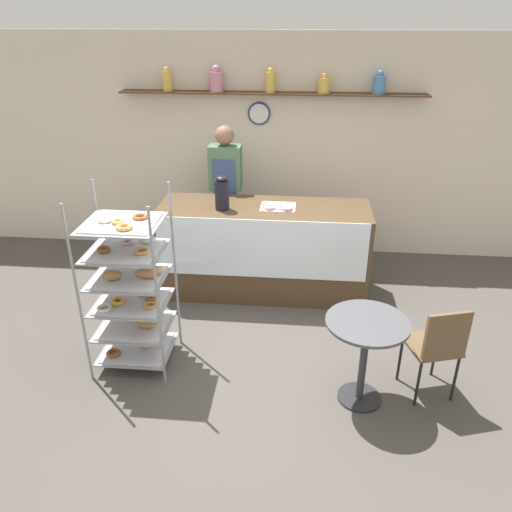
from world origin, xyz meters
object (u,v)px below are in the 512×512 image
at_px(cafe_table, 365,342).
at_px(donut_tray_counter, 277,207).
at_px(pastry_rack, 131,289).
at_px(coffee_carafe, 222,193).
at_px(person_worker, 226,192).
at_px(cafe_chair, 438,344).

height_order(cafe_table, donut_tray_counter, donut_tray_counter).
bearing_deg(cafe_table, donut_tray_counter, 115.22).
distance_m(pastry_rack, coffee_carafe, 1.49).
xyz_separation_m(person_worker, coffee_carafe, (0.06, -0.67, 0.22)).
relative_size(person_worker, coffee_carafe, 4.78).
bearing_deg(coffee_carafe, donut_tray_counter, 7.05).
height_order(cafe_chair, donut_tray_counter, donut_tray_counter).
xyz_separation_m(person_worker, cafe_chair, (2.00, -2.20, -0.44)).
xyz_separation_m(cafe_table, donut_tray_counter, (-0.79, 1.69, 0.47)).
height_order(pastry_rack, cafe_table, pastry_rack).
bearing_deg(person_worker, donut_tray_counter, -43.17).
bearing_deg(coffee_carafe, cafe_chair, -38.37).
bearing_deg(cafe_chair, cafe_table, -8.39).
distance_m(pastry_rack, cafe_chair, 2.56).
bearing_deg(pastry_rack, cafe_chair, -5.55).
relative_size(cafe_table, donut_tray_counter, 2.06).
height_order(coffee_carafe, donut_tray_counter, coffee_carafe).
height_order(person_worker, cafe_table, person_worker).
height_order(pastry_rack, donut_tray_counter, pastry_rack).
xyz_separation_m(cafe_chair, coffee_carafe, (-1.94, 1.54, 0.66)).
relative_size(cafe_chair, donut_tray_counter, 2.36).
bearing_deg(pastry_rack, cafe_table, -9.46).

